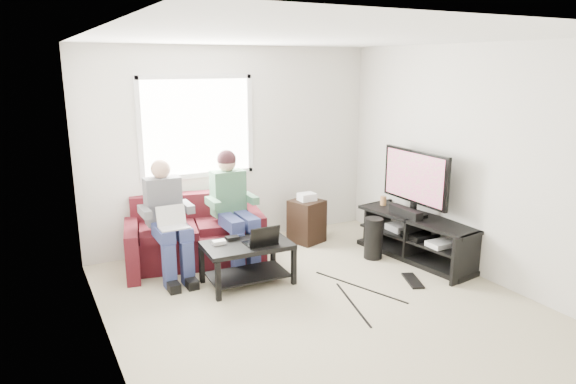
{
  "coord_description": "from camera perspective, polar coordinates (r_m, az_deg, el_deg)",
  "views": [
    {
      "loc": [
        -2.52,
        -4.01,
        2.38
      ],
      "look_at": [
        -0.07,
        0.6,
        1.07
      ],
      "focal_mm": 32.0,
      "sensor_mm": 36.0,
      "label": 1
    }
  ],
  "objects": [
    {
      "name": "soundbar",
      "position": [
        6.5,
        12.94,
        -2.18
      ],
      "size": [
        0.12,
        0.5,
        0.1
      ],
      "primitive_type": "cube",
      "color": "black",
      "rests_on": "tv_stand"
    },
    {
      "name": "console_grey",
      "position": [
        6.8,
        12.49,
        -3.79
      ],
      "size": [
        0.34,
        0.26,
        0.08
      ],
      "primitive_type": "cube",
      "color": "gray",
      "rests_on": "tv_stand"
    },
    {
      "name": "coffee_table",
      "position": [
        5.68,
        -4.54,
        -6.86
      ],
      "size": [
        0.97,
        0.63,
        0.47
      ],
      "color": "black",
      "rests_on": "floor"
    },
    {
      "name": "sofa",
      "position": [
        6.44,
        -10.27,
        -4.94
      ],
      "size": [
        1.85,
        1.06,
        0.8
      ],
      "color": "#4E1317",
      "rests_on": "floor"
    },
    {
      "name": "controller_c",
      "position": [
        5.88,
        -2.47,
        -4.62
      ],
      "size": [
        0.14,
        0.09,
        0.04
      ],
      "primitive_type": "cube",
      "rotation": [
        0.0,
        0.0,
        0.0
      ],
      "color": "gray",
      "rests_on": "coffee_table"
    },
    {
      "name": "tv",
      "position": [
        6.48,
        13.93,
        1.44
      ],
      "size": [
        0.12,
        1.1,
        0.81
      ],
      "color": "black",
      "rests_on": "tv_stand"
    },
    {
      "name": "laptop_silver",
      "position": [
        5.73,
        -12.62,
        -3.33
      ],
      "size": [
        0.37,
        0.29,
        0.24
      ],
      "primitive_type": null,
      "rotation": [
        0.0,
        0.0,
        -0.26
      ],
      "color": "silver",
      "rests_on": "person_left"
    },
    {
      "name": "subwoofer",
      "position": [
        6.51,
        9.48,
        -5.09
      ],
      "size": [
        0.23,
        0.23,
        0.52
      ],
      "primitive_type": "cylinder",
      "color": "black",
      "rests_on": "floor"
    },
    {
      "name": "end_table",
      "position": [
        6.99,
        2.09,
        -3.14
      ],
      "size": [
        0.39,
        0.39,
        0.68
      ],
      "color": "black",
      "rests_on": "floor"
    },
    {
      "name": "controller_b",
      "position": [
        5.76,
        -6.2,
        -5.11
      ],
      "size": [
        0.15,
        0.1,
        0.04
      ],
      "primitive_type": "cube",
      "rotation": [
        0.0,
        0.0,
        -0.06
      ],
      "color": "black",
      "rests_on": "coffee_table"
    },
    {
      "name": "wall_right",
      "position": [
        6.14,
        20.15,
        3.13
      ],
      "size": [
        0.0,
        4.5,
        4.5
      ],
      "primitive_type": "plane",
      "rotation": [
        1.57,
        0.0,
        -1.57
      ],
      "color": "silver",
      "rests_on": "floor"
    },
    {
      "name": "keyboard_floor",
      "position": [
        6.0,
        13.7,
        -9.55
      ],
      "size": [
        0.28,
        0.43,
        0.02
      ],
      "primitive_type": "cube",
      "rotation": [
        0.0,
        0.0,
        -0.4
      ],
      "color": "black",
      "rests_on": "floor"
    },
    {
      "name": "floor",
      "position": [
        5.3,
        3.83,
        -12.59
      ],
      "size": [
        4.5,
        4.5,
        0.0
      ],
      "primitive_type": "plane",
      "color": "#B9AE90",
      "rests_on": "ground"
    },
    {
      "name": "wall_left",
      "position": [
        4.18,
        -19.85,
        -1.7
      ],
      "size": [
        0.0,
        4.5,
        4.5
      ],
      "primitive_type": "plane",
      "rotation": [
        1.57,
        0.0,
        1.57
      ],
      "color": "silver",
      "rests_on": "floor"
    },
    {
      "name": "drink_cup",
      "position": [
        6.94,
        10.54,
        -0.96
      ],
      "size": [
        0.08,
        0.08,
        0.12
      ],
      "primitive_type": "cylinder",
      "color": "#A77648",
      "rests_on": "tv_stand"
    },
    {
      "name": "window",
      "position": [
        6.6,
        -10.05,
        7.14
      ],
      "size": [
        1.48,
        0.04,
        1.28
      ],
      "color": "white",
      "rests_on": "wall_back"
    },
    {
      "name": "tv_stand",
      "position": [
        6.62,
        14.13,
        -5.16
      ],
      "size": [
        0.71,
        1.7,
        0.54
      ],
      "color": "black",
      "rests_on": "floor"
    },
    {
      "name": "wall_back",
      "position": [
        6.83,
        -6.0,
        4.96
      ],
      "size": [
        4.5,
        0.0,
        4.5
      ],
      "primitive_type": "plane",
      "rotation": [
        1.57,
        0.0,
        0.0
      ],
      "color": "silver",
      "rests_on": "floor"
    },
    {
      "name": "person_right",
      "position": [
        6.19,
        -6.19,
        -0.91
      ],
      "size": [
        0.4,
        0.71,
        1.37
      ],
      "color": "navy",
      "rests_on": "sofa"
    },
    {
      "name": "console_black",
      "position": [
        6.56,
        14.47,
        -4.63
      ],
      "size": [
        0.38,
        0.3,
        0.07
      ],
      "primitive_type": "cube",
      "color": "black",
      "rests_on": "tv_stand"
    },
    {
      "name": "controller_a",
      "position": [
        5.64,
        -7.67,
        -5.56
      ],
      "size": [
        0.14,
        0.09,
        0.04
      ],
      "primitive_type": "cube",
      "rotation": [
        0.0,
        0.0,
        -0.03
      ],
      "color": "silver",
      "rests_on": "coffee_table"
    },
    {
      "name": "laptop_black",
      "position": [
        5.58,
        -3.12,
        -4.59
      ],
      "size": [
        0.35,
        0.26,
        0.24
      ],
      "primitive_type": null,
      "rotation": [
        0.0,
        0.0,
        0.06
      ],
      "color": "black",
      "rests_on": "coffee_table"
    },
    {
      "name": "wall_front",
      "position": [
        3.26,
        25.67,
        -6.7
      ],
      "size": [
        4.5,
        0.0,
        4.5
      ],
      "primitive_type": "plane",
      "rotation": [
        -1.57,
        0.0,
        0.0
      ],
      "color": "silver",
      "rests_on": "floor"
    },
    {
      "name": "ceiling",
      "position": [
        4.74,
        4.37,
        16.75
      ],
      "size": [
        4.5,
        4.5,
        0.0
      ],
      "primitive_type": "plane",
      "rotation": [
        3.14,
        0.0,
        0.0
      ],
      "color": "white",
      "rests_on": "wall_back"
    },
    {
      "name": "console_white",
      "position": [
        6.32,
        16.6,
        -5.54
      ],
      "size": [
        0.3,
        0.22,
        0.06
      ],
      "primitive_type": "cube",
      "color": "silver",
      "rests_on": "tv_stand"
    },
    {
      "name": "person_left",
      "position": [
        5.95,
        -13.27,
        -2.43
      ],
      "size": [
        0.4,
        0.7,
        1.32
      ],
      "color": "navy",
      "rests_on": "sofa"
    }
  ]
}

